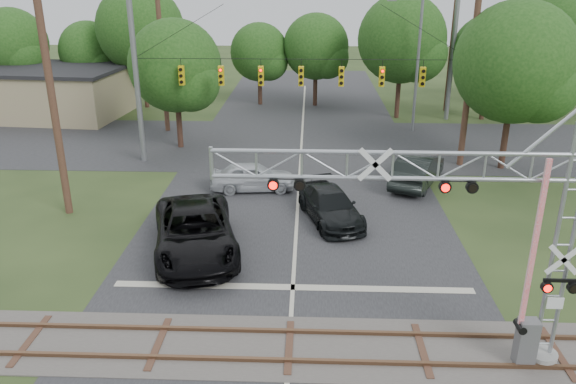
{
  "coord_description": "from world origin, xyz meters",
  "views": [
    {
      "loc": [
        0.52,
        -12.14,
        10.55
      ],
      "look_at": [
        -0.25,
        7.5,
        2.94
      ],
      "focal_mm": 35.0,
      "sensor_mm": 36.0,
      "label": 1
    }
  ],
  "objects_px": {
    "pickup_black": "(195,231)",
    "crossing_gantry": "(456,223)",
    "commercial_building": "(22,91)",
    "streetlight": "(415,58)",
    "traffic_signal_span": "(317,68)",
    "car_dark": "(330,206)",
    "sedan_silver": "(253,176)"
  },
  "relations": [
    {
      "from": "pickup_black",
      "to": "commercial_building",
      "type": "bearing_deg",
      "value": 114.28
    },
    {
      "from": "pickup_black",
      "to": "sedan_silver",
      "type": "bearing_deg",
      "value": 63.58
    },
    {
      "from": "traffic_signal_span",
      "to": "streetlight",
      "type": "relative_size",
      "value": 2.08
    },
    {
      "from": "car_dark",
      "to": "streetlight",
      "type": "bearing_deg",
      "value": 51.75
    },
    {
      "from": "pickup_black",
      "to": "commercial_building",
      "type": "relative_size",
      "value": 0.39
    },
    {
      "from": "traffic_signal_span",
      "to": "sedan_silver",
      "type": "relative_size",
      "value": 4.4
    },
    {
      "from": "crossing_gantry",
      "to": "streetlight",
      "type": "distance_m",
      "value": 26.29
    },
    {
      "from": "crossing_gantry",
      "to": "car_dark",
      "type": "bearing_deg",
      "value": 106.43
    },
    {
      "from": "commercial_building",
      "to": "streetlight",
      "type": "height_order",
      "value": "streetlight"
    },
    {
      "from": "traffic_signal_span",
      "to": "streetlight",
      "type": "height_order",
      "value": "traffic_signal_span"
    },
    {
      "from": "crossing_gantry",
      "to": "streetlight",
      "type": "bearing_deg",
      "value": 82.72
    },
    {
      "from": "car_dark",
      "to": "traffic_signal_span",
      "type": "bearing_deg",
      "value": 77.33
    },
    {
      "from": "crossing_gantry",
      "to": "traffic_signal_span",
      "type": "relative_size",
      "value": 0.51
    },
    {
      "from": "pickup_black",
      "to": "streetlight",
      "type": "height_order",
      "value": "streetlight"
    },
    {
      "from": "commercial_building",
      "to": "pickup_black",
      "type": "bearing_deg",
      "value": -46.78
    },
    {
      "from": "pickup_black",
      "to": "crossing_gantry",
      "type": "bearing_deg",
      "value": -51.23
    },
    {
      "from": "traffic_signal_span",
      "to": "pickup_black",
      "type": "relative_size",
      "value": 2.85
    },
    {
      "from": "pickup_black",
      "to": "sedan_silver",
      "type": "xyz_separation_m",
      "value": [
        1.61,
        7.22,
        -0.19
      ]
    },
    {
      "from": "traffic_signal_span",
      "to": "streetlight",
      "type": "distance_m",
      "value": 10.35
    },
    {
      "from": "sedan_silver",
      "to": "streetlight",
      "type": "height_order",
      "value": "streetlight"
    },
    {
      "from": "traffic_signal_span",
      "to": "car_dark",
      "type": "relative_size",
      "value": 3.86
    },
    {
      "from": "commercial_building",
      "to": "sedan_silver",
      "type": "bearing_deg",
      "value": -34.04
    },
    {
      "from": "car_dark",
      "to": "sedan_silver",
      "type": "relative_size",
      "value": 1.14
    },
    {
      "from": "streetlight",
      "to": "car_dark",
      "type": "bearing_deg",
      "value": -111.21
    },
    {
      "from": "crossing_gantry",
      "to": "pickup_black",
      "type": "distance_m",
      "value": 11.22
    },
    {
      "from": "crossing_gantry",
      "to": "pickup_black",
      "type": "xyz_separation_m",
      "value": [
        -8.48,
        6.48,
        -3.44
      ]
    },
    {
      "from": "traffic_signal_span",
      "to": "crossing_gantry",
      "type": "bearing_deg",
      "value": -78.98
    },
    {
      "from": "streetlight",
      "to": "pickup_black",
      "type": "bearing_deg",
      "value": -121.09
    },
    {
      "from": "crossing_gantry",
      "to": "commercial_building",
      "type": "height_order",
      "value": "crossing_gantry"
    },
    {
      "from": "traffic_signal_span",
      "to": "commercial_building",
      "type": "xyz_separation_m",
      "value": [
        -23.43,
        11.74,
        -3.71
      ]
    },
    {
      "from": "pickup_black",
      "to": "sedan_silver",
      "type": "relative_size",
      "value": 1.54
    },
    {
      "from": "car_dark",
      "to": "commercial_building",
      "type": "relative_size",
      "value": 0.29
    }
  ]
}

